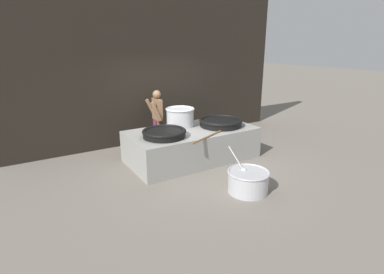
{
  "coord_description": "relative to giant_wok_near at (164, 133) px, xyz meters",
  "views": [
    {
      "loc": [
        -3.65,
        -5.88,
        2.73
      ],
      "look_at": [
        0.0,
        0.0,
        0.57
      ],
      "focal_mm": 28.0,
      "sensor_mm": 36.0,
      "label": 1
    }
  ],
  "objects": [
    {
      "name": "ground_plane",
      "position": [
        0.83,
        0.18,
        -0.85
      ],
      "size": [
        60.0,
        60.0,
        0.0
      ],
      "primitive_type": "plane",
      "color": "slate"
    },
    {
      "name": "back_wall",
      "position": [
        0.83,
        2.18,
        1.26
      ],
      "size": [
        8.22,
        0.24,
        4.21
      ],
      "primitive_type": "cube",
      "color": "black",
      "rests_on": "ground_plane"
    },
    {
      "name": "hearth_platform",
      "position": [
        0.83,
        0.18,
        -0.47
      ],
      "size": [
        3.07,
        1.56,
        0.75
      ],
      "color": "gray",
      "rests_on": "ground_plane"
    },
    {
      "name": "giant_wok_near",
      "position": [
        0.0,
        0.0,
        0.0
      ],
      "size": [
        0.98,
        0.98,
        0.17
      ],
      "color": "black",
      "rests_on": "hearth_platform"
    },
    {
      "name": "giant_wok_far",
      "position": [
        1.62,
        0.08,
        0.01
      ],
      "size": [
        1.08,
        1.08,
        0.19
      ],
      "color": "black",
      "rests_on": "hearth_platform"
    },
    {
      "name": "stock_pot",
      "position": [
        0.74,
        0.59,
        0.15
      ],
      "size": [
        0.72,
        0.72,
        0.46
      ],
      "color": "silver",
      "rests_on": "hearth_platform"
    },
    {
      "name": "stirring_paddle",
      "position": [
        0.97,
        -0.47,
        -0.07
      ],
      "size": [
        1.4,
        0.65,
        0.04
      ],
      "rotation": [
        0.0,
        0.0,
        0.41
      ],
      "color": "brown",
      "rests_on": "hearth_platform"
    },
    {
      "name": "cook",
      "position": [
        0.53,
        1.47,
        0.0
      ],
      "size": [
        0.39,
        0.59,
        1.56
      ],
      "rotation": [
        0.0,
        0.0,
        3.02
      ],
      "color": "#8C6647",
      "rests_on": "ground_plane"
    },
    {
      "name": "prep_bowl_vegetables",
      "position": [
        0.83,
        -1.85,
        -0.61
      ],
      "size": [
        0.8,
        1.04,
        0.74
      ],
      "color": "#B7B7BC",
      "rests_on": "ground_plane"
    }
  ]
}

